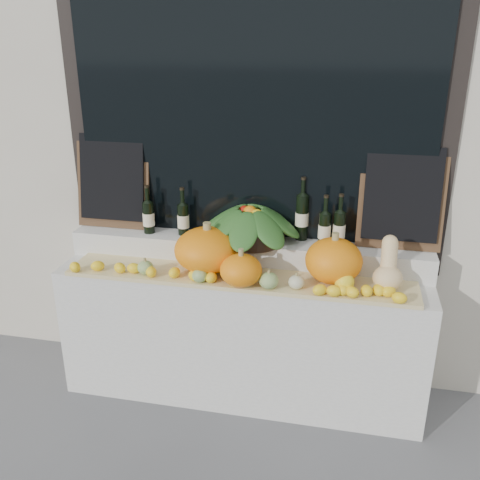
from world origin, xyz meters
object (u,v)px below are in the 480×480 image
butternut_squash (388,270)px  pumpkin_left (208,250)px  produce_bowl (250,223)px  wine_bottle_tall (302,217)px  pumpkin_right (334,261)px

butternut_squash → pumpkin_left: bearing=178.2°
pumpkin_left → produce_bowl: produce_bowl is taller
butternut_squash → wine_bottle_tall: size_ratio=0.74×
pumpkin_left → butternut_squash: bearing=-1.8°
pumpkin_right → produce_bowl: produce_bowl is taller
pumpkin_right → produce_bowl: bearing=158.6°
pumpkin_right → butternut_squash: size_ratio=1.10×
butternut_squash → pumpkin_right: bearing=174.0°
pumpkin_right → wine_bottle_tall: bearing=126.4°
pumpkin_left → wine_bottle_tall: 0.63m
pumpkin_right → produce_bowl: size_ratio=0.49×
pumpkin_left → produce_bowl: (0.22, 0.21, 0.11)m
pumpkin_left → butternut_squash: 1.06m
pumpkin_left → butternut_squash: size_ratio=1.35×
produce_bowl → butternut_squash: bearing=-16.1°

